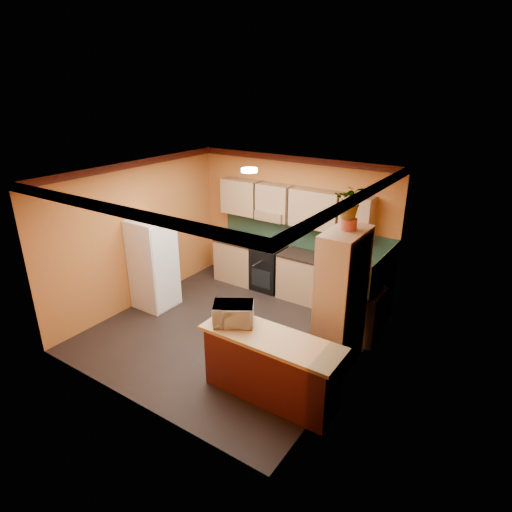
% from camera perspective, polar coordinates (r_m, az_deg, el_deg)
% --- Properties ---
extents(room_shell, '(4.24, 4.24, 2.72)m').
position_cam_1_polar(room_shell, '(6.77, -2.26, 6.17)').
color(room_shell, black).
rests_on(room_shell, ground).
extents(base_cabinets_back, '(3.65, 0.60, 0.88)m').
position_cam_1_polar(base_cabinets_back, '(8.43, 5.31, -2.59)').
color(base_cabinets_back, tan).
rests_on(base_cabinets_back, ground).
extents(countertop_back, '(3.65, 0.62, 0.04)m').
position_cam_1_polar(countertop_back, '(8.25, 5.42, 0.32)').
color(countertop_back, black).
rests_on(countertop_back, base_cabinets_back).
extents(stove, '(0.58, 0.58, 0.91)m').
position_cam_1_polar(stove, '(8.71, 1.71, -1.56)').
color(stove, black).
rests_on(stove, ground).
extents(kettle, '(0.23, 0.23, 0.18)m').
position_cam_1_polar(kettle, '(8.42, 2.15, 1.58)').
color(kettle, '#AE240B').
rests_on(kettle, stove).
extents(sink, '(0.48, 0.40, 0.03)m').
position_cam_1_polar(sink, '(7.93, 10.35, -0.59)').
color(sink, silver).
rests_on(sink, countertop_back).
extents(base_cabinets_right, '(0.60, 0.80, 0.88)m').
position_cam_1_polar(base_cabinets_right, '(7.28, 13.20, -7.32)').
color(base_cabinets_right, tan).
rests_on(base_cabinets_right, ground).
extents(countertop_right, '(0.62, 0.80, 0.04)m').
position_cam_1_polar(countertop_right, '(7.07, 13.52, -4.06)').
color(countertop_right, black).
rests_on(countertop_right, base_cabinets_right).
extents(fridge, '(0.68, 0.66, 1.70)m').
position_cam_1_polar(fridge, '(8.11, -13.53, -1.00)').
color(fridge, white).
rests_on(fridge, ground).
extents(pantry, '(0.48, 0.90, 2.10)m').
position_cam_1_polar(pantry, '(6.27, 11.27, -5.80)').
color(pantry, tan).
rests_on(pantry, ground).
extents(fern_pot, '(0.22, 0.22, 0.16)m').
position_cam_1_polar(fern_pot, '(5.89, 12.27, 4.19)').
color(fern_pot, '#A43C27').
rests_on(fern_pot, pantry).
extents(fern, '(0.49, 0.45, 0.46)m').
position_cam_1_polar(fern, '(5.80, 12.51, 7.09)').
color(fern, tan).
rests_on(fern, fern_pot).
extents(breakfast_bar, '(1.80, 0.55, 0.88)m').
position_cam_1_polar(breakfast_bar, '(5.83, 1.98, -14.77)').
color(breakfast_bar, '#521513').
rests_on(breakfast_bar, ground).
extents(bar_top, '(1.90, 0.65, 0.05)m').
position_cam_1_polar(bar_top, '(5.57, 2.04, -10.93)').
color(bar_top, tan).
rests_on(bar_top, breakfast_bar).
extents(microwave, '(0.64, 0.59, 0.29)m').
position_cam_1_polar(microwave, '(5.77, -3.04, -7.69)').
color(microwave, white).
rests_on(microwave, bar_top).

